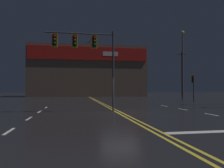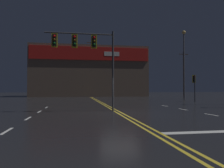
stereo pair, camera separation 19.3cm
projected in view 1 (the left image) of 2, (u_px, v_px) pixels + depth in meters
name	position (u px, v px, depth m)	size (l,w,h in m)	color
ground_plane	(120.00, 113.00, 14.38)	(200.00, 200.00, 0.00)	black
road_markings	(143.00, 115.00, 13.19)	(16.04, 60.00, 0.01)	gold
traffic_signal_median	(85.00, 47.00, 15.62)	(4.93, 0.36, 5.82)	#38383D
traffic_signal_corner_northeast	(193.00, 82.00, 27.73)	(0.42, 0.36, 3.39)	#38383D
streetlight_near_right	(183.00, 56.00, 33.39)	(0.56, 0.56, 10.56)	#59595E
building_backdrop	(88.00, 72.00, 49.81)	(24.99, 10.23, 10.88)	brown
utility_pole_row	(88.00, 70.00, 45.41)	(44.05, 0.26, 11.93)	#4C3828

